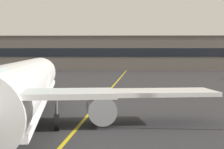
# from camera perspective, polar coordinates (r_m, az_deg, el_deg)

# --- Properties ---
(taxiway_centreline) EXTENTS (9.98, 179.76, 0.01)m
(taxiway_centreline) POSITION_cam_1_polar(r_m,az_deg,el_deg) (49.48, -1.86, -3.95)
(taxiway_centreline) COLOR yellow
(taxiway_centreline) RESTS_ON ground
(airliner_foreground) EXTENTS (32.35, 41.48, 11.65)m
(airliner_foreground) POSITION_cam_1_polar(r_m,az_deg,el_deg) (34.10, -12.01, -1.55)
(airliner_foreground) COLOR white
(airliner_foreground) RESTS_ON ground
(terminal_building) EXTENTS (154.62, 12.40, 11.37)m
(terminal_building) POSITION_cam_1_polar(r_m,az_deg,el_deg) (139.46, -2.82, 2.99)
(terminal_building) COLOR slate
(terminal_building) RESTS_ON ground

